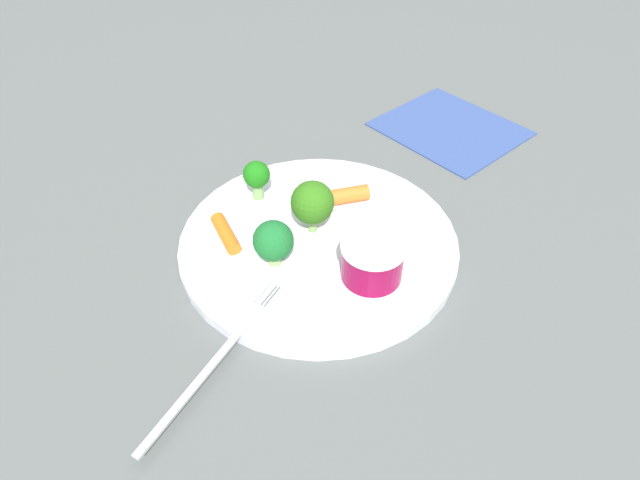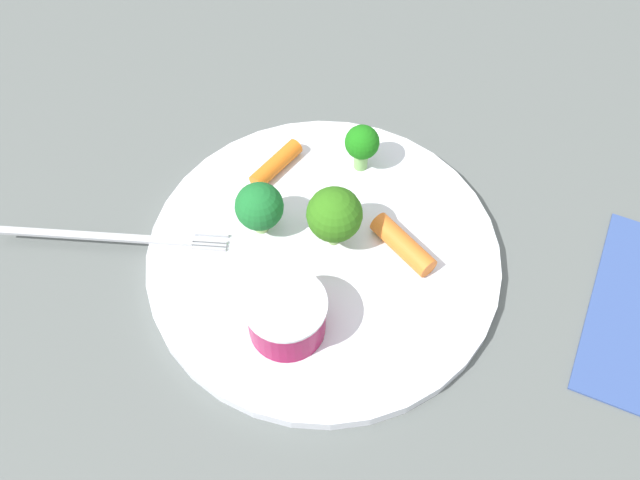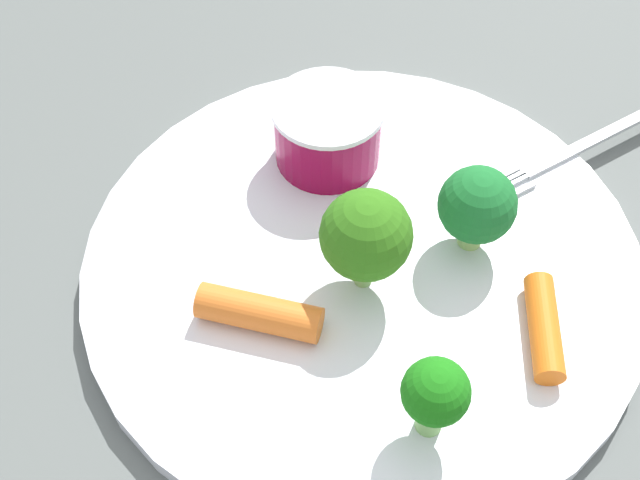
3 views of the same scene
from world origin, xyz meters
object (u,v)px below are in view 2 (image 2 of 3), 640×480
object	(u,v)px
broccoli_floret_1	(334,215)
sauce_cup	(286,316)
plate	(323,256)
carrot_stick_0	(276,164)
fork	(117,238)
broccoli_floret_0	(259,207)
broccoli_floret_2	(362,144)
carrot_stick_1	(403,245)

from	to	relation	value
broccoli_floret_1	sauce_cup	bearing A→B (deg)	-15.04
plate	carrot_stick_0	bearing A→B (deg)	-145.05
broccoli_floret_1	fork	world-z (taller)	broccoli_floret_1
broccoli_floret_0	broccoli_floret_2	world-z (taller)	broccoli_floret_0
broccoli_floret_0	carrot_stick_1	distance (m)	0.12
broccoli_floret_0	fork	xyz separation A→B (m)	(0.03, -0.12, -0.03)
plate	fork	xyz separation A→B (m)	(0.02, -0.17, 0.01)
broccoli_floret_1	broccoli_floret_2	distance (m)	0.08
plate	carrot_stick_1	world-z (taller)	carrot_stick_1
sauce_cup	carrot_stick_1	size ratio (longest dim) A/B	1.02
plate	sauce_cup	xyz separation A→B (m)	(0.07, -0.02, 0.03)
sauce_cup	carrot_stick_0	bearing A→B (deg)	-165.55
carrot_stick_0	carrot_stick_1	bearing A→B (deg)	60.44
broccoli_floret_0	carrot_stick_0	bearing A→B (deg)	-179.78
broccoli_floret_0	carrot_stick_0	world-z (taller)	broccoli_floret_0
plate	sauce_cup	world-z (taller)	sauce_cup
broccoli_floret_0	fork	bearing A→B (deg)	-75.35
broccoli_floret_2	carrot_stick_1	bearing A→B (deg)	28.73
broccoli_floret_1	broccoli_floret_0	bearing A→B (deg)	-92.89
broccoli_floret_1	fork	distance (m)	0.18
carrot_stick_0	carrot_stick_1	world-z (taller)	carrot_stick_1
plate	broccoli_floret_1	xyz separation A→B (m)	(-0.01, 0.01, 0.04)
broccoli_floret_0	plate	bearing A→B (deg)	74.58
sauce_cup	broccoli_floret_1	xyz separation A→B (m)	(-0.08, 0.02, 0.02)
sauce_cup	carrot_stick_1	xyz separation A→B (m)	(-0.08, 0.08, -0.01)
broccoli_floret_0	carrot_stick_1	size ratio (longest dim) A/B	0.82
fork	carrot_stick_0	bearing A→B (deg)	129.02
broccoli_floret_2	fork	world-z (taller)	broccoli_floret_2
broccoli_floret_0	broccoli_floret_1	distance (m)	0.06
plate	fork	world-z (taller)	fork
sauce_cup	fork	distance (m)	0.16
plate	carrot_stick_1	xyz separation A→B (m)	(-0.01, 0.06, 0.01)
broccoli_floret_0	broccoli_floret_1	xyz separation A→B (m)	(0.00, 0.06, 0.01)
carrot_stick_0	fork	bearing A→B (deg)	-50.98
broccoli_floret_1	broccoli_floret_2	size ratio (longest dim) A/B	1.27
broccoli_floret_1	carrot_stick_1	size ratio (longest dim) A/B	0.99
broccoli_floret_0	carrot_stick_0	distance (m)	0.07
broccoli_floret_0	fork	size ratio (longest dim) A/B	0.26
sauce_cup	fork	world-z (taller)	sauce_cup
sauce_cup	broccoli_floret_0	bearing A→B (deg)	-156.16
broccoli_floret_2	fork	xyz separation A→B (m)	(0.11, -0.19, -0.03)
plate	broccoli_floret_0	size ratio (longest dim) A/B	5.80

